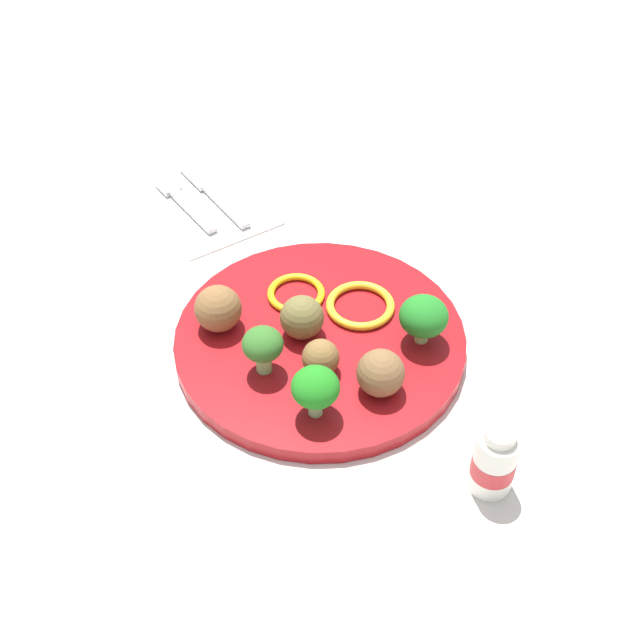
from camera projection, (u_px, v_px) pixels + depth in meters
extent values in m
plane|color=silver|center=(320.00, 347.00, 0.82)|extent=(4.00, 4.00, 0.00)
cylinder|color=maroon|center=(320.00, 341.00, 0.81)|extent=(0.28, 0.28, 0.02)
cylinder|color=#9DC972|center=(421.00, 335.00, 0.80)|extent=(0.01, 0.01, 0.01)
ellipsoid|color=#217623|center=(424.00, 316.00, 0.78)|extent=(0.05, 0.05, 0.04)
cylinder|color=#8CBF76|center=(316.00, 406.00, 0.73)|extent=(0.01, 0.01, 0.02)
ellipsoid|color=#1F7E1C|center=(315.00, 387.00, 0.72)|extent=(0.04, 0.04, 0.03)
cylinder|color=#8DCE73|center=(264.00, 362.00, 0.77)|extent=(0.01, 0.01, 0.02)
ellipsoid|color=#326826|center=(263.00, 344.00, 0.75)|extent=(0.04, 0.04, 0.03)
sphere|color=brown|center=(302.00, 317.00, 0.80)|extent=(0.04, 0.04, 0.04)
sphere|color=brown|center=(381.00, 373.00, 0.74)|extent=(0.04, 0.04, 0.04)
sphere|color=brown|center=(321.00, 358.00, 0.76)|extent=(0.03, 0.03, 0.03)
sphere|color=brown|center=(218.00, 309.00, 0.80)|extent=(0.05, 0.05, 0.05)
torus|color=yellow|center=(360.00, 305.00, 0.83)|extent=(0.09, 0.09, 0.01)
torus|color=yellow|center=(296.00, 293.00, 0.85)|extent=(0.08, 0.08, 0.01)
cube|color=white|center=(201.00, 203.00, 0.98)|extent=(0.18, 0.13, 0.01)
cube|color=silver|center=(193.00, 211.00, 0.96)|extent=(0.09, 0.02, 0.01)
cube|color=silver|center=(168.00, 186.00, 1.00)|extent=(0.03, 0.02, 0.01)
cube|color=silver|center=(226.00, 206.00, 0.97)|extent=(0.09, 0.02, 0.01)
cube|color=silver|center=(196.00, 176.00, 1.01)|extent=(0.06, 0.02, 0.01)
cylinder|color=white|center=(494.00, 463.00, 0.68)|extent=(0.04, 0.04, 0.06)
cylinder|color=red|center=(493.00, 465.00, 0.69)|extent=(0.04, 0.04, 0.02)
cylinder|color=silver|center=(500.00, 435.00, 0.66)|extent=(0.03, 0.03, 0.01)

